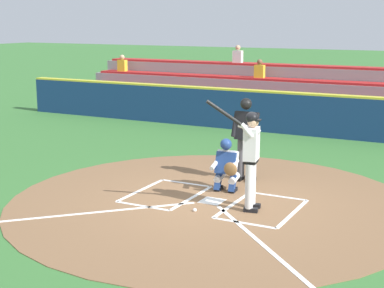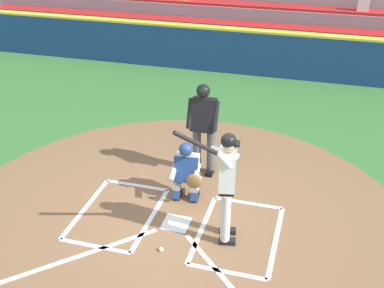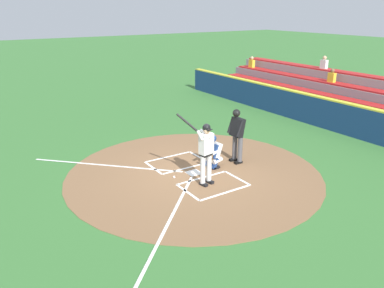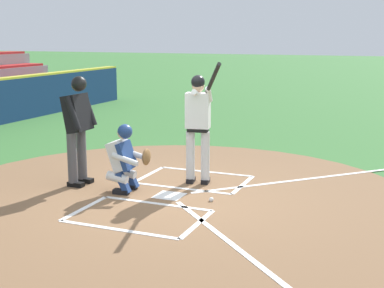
{
  "view_description": "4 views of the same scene",
  "coord_description": "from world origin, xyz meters",
  "px_view_note": "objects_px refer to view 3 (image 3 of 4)",
  "views": [
    {
      "loc": [
        -4.74,
        10.02,
        3.52
      ],
      "look_at": [
        0.49,
        -0.09,
        1.1
      ],
      "focal_mm": 55.0,
      "sensor_mm": 36.0,
      "label": 1
    },
    {
      "loc": [
        -2.05,
        6.27,
        5.05
      ],
      "look_at": [
        0.09,
        -1.28,
        0.84
      ],
      "focal_mm": 46.13,
      "sensor_mm": 36.0,
      "label": 2
    },
    {
      "loc": [
        -9.33,
        6.14,
        4.97
      ],
      "look_at": [
        -0.29,
        0.26,
        1.12
      ],
      "focal_mm": 35.96,
      "sensor_mm": 36.0,
      "label": 3
    },
    {
      "loc": [
        7.52,
        3.48,
        2.54
      ],
      "look_at": [
        -0.26,
        0.28,
        0.83
      ],
      "focal_mm": 50.57,
      "sensor_mm": 36.0,
      "label": 4
    }
  ],
  "objects_px": {
    "catcher": "(213,151)",
    "plate_umpire": "(237,132)",
    "baseball": "(174,177)",
    "batter": "(206,150)"
  },
  "relations": [
    {
      "from": "batter",
      "to": "plate_umpire",
      "type": "distance_m",
      "value": 2.03
    },
    {
      "from": "batter",
      "to": "catcher",
      "type": "height_order",
      "value": "batter"
    },
    {
      "from": "catcher",
      "to": "plate_umpire",
      "type": "relative_size",
      "value": 0.61
    },
    {
      "from": "batter",
      "to": "baseball",
      "type": "distance_m",
      "value": 1.48
    },
    {
      "from": "catcher",
      "to": "baseball",
      "type": "relative_size",
      "value": 15.27
    },
    {
      "from": "batter",
      "to": "catcher",
      "type": "distance_m",
      "value": 1.38
    },
    {
      "from": "plate_umpire",
      "to": "catcher",
      "type": "bearing_deg",
      "value": 86.43
    },
    {
      "from": "plate_umpire",
      "to": "baseball",
      "type": "xyz_separation_m",
      "value": [
        0.04,
        2.41,
        -1.04
      ]
    },
    {
      "from": "catcher",
      "to": "plate_umpire",
      "type": "xyz_separation_m",
      "value": [
        -0.06,
        -0.92,
        0.49
      ]
    },
    {
      "from": "batter",
      "to": "baseball",
      "type": "bearing_deg",
      "value": 32.87
    }
  ]
}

